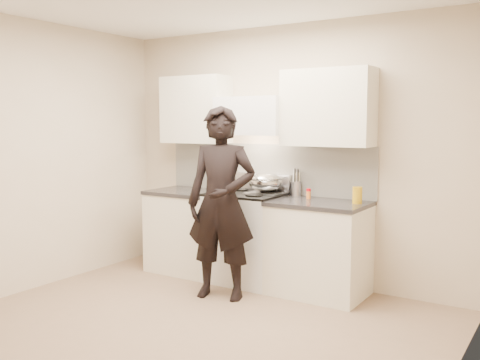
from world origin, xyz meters
name	(u,v)px	position (x,y,z in m)	size (l,w,h in m)	color
ground_plane	(186,330)	(0.00, 0.00, 0.00)	(4.00, 4.00, 0.00)	#836751
room_shell	(206,132)	(-0.06, 0.37, 1.60)	(4.04, 3.54, 2.70)	beige
stove	(247,237)	(-0.30, 1.42, 0.47)	(0.76, 0.65, 0.96)	white
counter_right	(319,248)	(0.53, 1.43, 0.46)	(0.92, 0.67, 0.92)	silver
counter_left	(188,230)	(-1.08, 1.43, 0.46)	(0.82, 0.67, 0.92)	silver
wok	(266,182)	(-0.14, 1.54, 1.06)	(0.38, 0.47, 0.31)	silver
stock_pot	(225,184)	(-0.50, 1.32, 1.04)	(0.33, 0.26, 0.15)	silver
utensil_crock	(296,187)	(0.15, 1.67, 1.01)	(0.11, 0.11, 0.29)	#B4B3BF
spice_jar	(309,194)	(0.35, 1.55, 0.97)	(0.05, 0.05, 0.10)	orange
oil_glass	(357,195)	(0.88, 1.50, 1.00)	(0.09, 0.09, 0.16)	#C79611
person	(221,203)	(-0.22, 0.84, 0.92)	(0.67, 0.44, 1.84)	black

